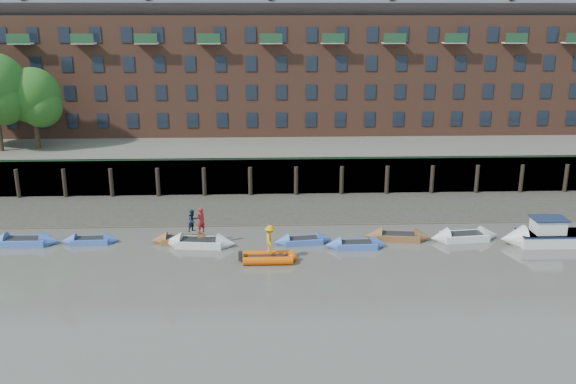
{
  "coord_description": "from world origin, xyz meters",
  "views": [
    {
      "loc": [
        -0.62,
        -29.47,
        15.4
      ],
      "look_at": [
        0.93,
        12.0,
        3.2
      ],
      "focal_mm": 38.0,
      "sensor_mm": 36.0,
      "label": 1
    }
  ],
  "objects_px": {
    "rowboat_5": "(356,245)",
    "rib_tender": "(270,257)",
    "rowboat_0": "(24,241)",
    "motor_launch": "(538,236)",
    "rowboat_7": "(464,236)",
    "rowboat_3": "(200,243)",
    "rowboat_1": "(90,240)",
    "person_rib_crew": "(270,239)",
    "person_rower_b": "(193,221)",
    "rowboat_4": "(303,241)",
    "person_rower_a": "(201,220)",
    "rowboat_2": "(183,240)",
    "rowboat_6": "(398,236)"
  },
  "relations": [
    {
      "from": "rowboat_5",
      "to": "person_rib_crew",
      "type": "bearing_deg",
      "value": -161.57
    },
    {
      "from": "rowboat_4",
      "to": "rib_tender",
      "type": "xyz_separation_m",
      "value": [
        -2.3,
        -3.09,
        0.05
      ]
    },
    {
      "from": "rowboat_4",
      "to": "rowboat_5",
      "type": "bearing_deg",
      "value": -22.87
    },
    {
      "from": "rowboat_5",
      "to": "motor_launch",
      "type": "distance_m",
      "value": 12.69
    },
    {
      "from": "rowboat_1",
      "to": "rowboat_2",
      "type": "relative_size",
      "value": 0.93
    },
    {
      "from": "rowboat_4",
      "to": "rowboat_5",
      "type": "xyz_separation_m",
      "value": [
        3.58,
        -0.94,
        0.01
      ]
    },
    {
      "from": "rowboat_7",
      "to": "motor_launch",
      "type": "bearing_deg",
      "value": -18.45
    },
    {
      "from": "motor_launch",
      "to": "person_rower_a",
      "type": "height_order",
      "value": "person_rower_a"
    },
    {
      "from": "rowboat_1",
      "to": "person_rower_a",
      "type": "xyz_separation_m",
      "value": [
        7.8,
        -0.82,
        1.67
      ]
    },
    {
      "from": "rowboat_6",
      "to": "rowboat_5",
      "type": "bearing_deg",
      "value": -148.14
    },
    {
      "from": "rowboat_5",
      "to": "rib_tender",
      "type": "relative_size",
      "value": 1.23
    },
    {
      "from": "rowboat_7",
      "to": "motor_launch",
      "type": "height_order",
      "value": "motor_launch"
    },
    {
      "from": "person_rower_a",
      "to": "person_rib_crew",
      "type": "distance_m",
      "value": 5.49
    },
    {
      "from": "rowboat_7",
      "to": "person_rib_crew",
      "type": "height_order",
      "value": "person_rib_crew"
    },
    {
      "from": "rowboat_5",
      "to": "motor_launch",
      "type": "relative_size",
      "value": 0.72
    },
    {
      "from": "rowboat_1",
      "to": "rowboat_7",
      "type": "xyz_separation_m",
      "value": [
        26.25,
        -0.33,
        0.05
      ]
    },
    {
      "from": "rowboat_4",
      "to": "person_rower_a",
      "type": "distance_m",
      "value": 7.2
    },
    {
      "from": "rib_tender",
      "to": "rowboat_7",
      "type": "bearing_deg",
      "value": 13.8
    },
    {
      "from": "rowboat_0",
      "to": "rowboat_3",
      "type": "bearing_deg",
      "value": -2.63
    },
    {
      "from": "rowboat_0",
      "to": "person_rower_b",
      "type": "height_order",
      "value": "person_rower_b"
    },
    {
      "from": "rowboat_1",
      "to": "rowboat_7",
      "type": "height_order",
      "value": "rowboat_7"
    },
    {
      "from": "rowboat_2",
      "to": "rib_tender",
      "type": "distance_m",
      "value": 7.03
    },
    {
      "from": "rowboat_7",
      "to": "rib_tender",
      "type": "relative_size",
      "value": 1.46
    },
    {
      "from": "person_rib_crew",
      "to": "rowboat_1",
      "type": "bearing_deg",
      "value": 73.95
    },
    {
      "from": "rowboat_0",
      "to": "rowboat_2",
      "type": "distance_m",
      "value": 10.92
    },
    {
      "from": "rowboat_6",
      "to": "rib_tender",
      "type": "relative_size",
      "value": 1.36
    },
    {
      "from": "rib_tender",
      "to": "person_rib_crew",
      "type": "relative_size",
      "value": 1.88
    },
    {
      "from": "rib_tender",
      "to": "person_rower_b",
      "type": "relative_size",
      "value": 2.21
    },
    {
      "from": "rowboat_3",
      "to": "rowboat_4",
      "type": "distance_m",
      "value": 7.14
    },
    {
      "from": "rowboat_6",
      "to": "rowboat_7",
      "type": "bearing_deg",
      "value": 4.9
    },
    {
      "from": "rowboat_2",
      "to": "rowboat_5",
      "type": "distance_m",
      "value": 12.04
    },
    {
      "from": "rowboat_7",
      "to": "person_rower_a",
      "type": "relative_size",
      "value": 2.84
    },
    {
      "from": "rowboat_4",
      "to": "rowboat_5",
      "type": "distance_m",
      "value": 3.7
    },
    {
      "from": "rowboat_3",
      "to": "person_rower_b",
      "type": "xyz_separation_m",
      "value": [
        -0.44,
        0.3,
        1.51
      ]
    },
    {
      "from": "rowboat_2",
      "to": "rowboat_7",
      "type": "relative_size",
      "value": 0.85
    },
    {
      "from": "rowboat_1",
      "to": "person_rib_crew",
      "type": "distance_m",
      "value": 13.08
    },
    {
      "from": "rowboat_3",
      "to": "rowboat_4",
      "type": "bearing_deg",
      "value": 8.54
    },
    {
      "from": "rowboat_5",
      "to": "person_rib_crew",
      "type": "height_order",
      "value": "person_rib_crew"
    },
    {
      "from": "rowboat_3",
      "to": "rib_tender",
      "type": "distance_m",
      "value": 5.61
    },
    {
      "from": "rowboat_0",
      "to": "motor_launch",
      "type": "relative_size",
      "value": 0.8
    },
    {
      "from": "rowboat_6",
      "to": "motor_launch",
      "type": "bearing_deg",
      "value": 0.03
    },
    {
      "from": "rowboat_5",
      "to": "rowboat_7",
      "type": "height_order",
      "value": "rowboat_7"
    },
    {
      "from": "rowboat_5",
      "to": "rowboat_6",
      "type": "relative_size",
      "value": 0.91
    },
    {
      "from": "rowboat_2",
      "to": "person_rower_b",
      "type": "height_order",
      "value": "person_rower_b"
    },
    {
      "from": "motor_launch",
      "to": "person_rower_b",
      "type": "relative_size",
      "value": 3.8
    },
    {
      "from": "rowboat_0",
      "to": "rowboat_5",
      "type": "bearing_deg",
      "value": -2.75
    },
    {
      "from": "rowboat_2",
      "to": "person_rib_crew",
      "type": "height_order",
      "value": "person_rib_crew"
    },
    {
      "from": "rowboat_4",
      "to": "rib_tender",
      "type": "height_order",
      "value": "rowboat_4"
    },
    {
      "from": "rowboat_4",
      "to": "person_rower_b",
      "type": "bearing_deg",
      "value": 171.39
    },
    {
      "from": "rowboat_4",
      "to": "person_rower_b",
      "type": "distance_m",
      "value": 7.73
    }
  ]
}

